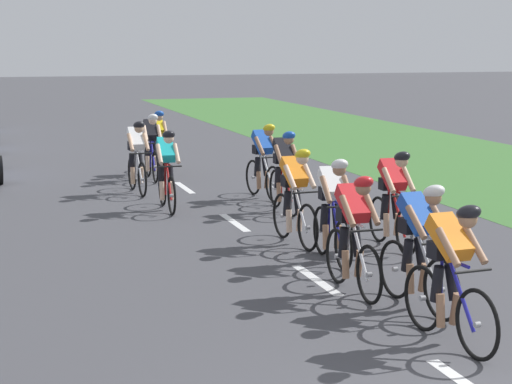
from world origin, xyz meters
The scene contains 14 objects.
grass_verge centered at (7.84, 14.00, 0.00)m, with size 7.00×60.00×0.01m, color #3D7033.
lane_markings_centre centered at (0.00, 5.55, 0.00)m, with size 0.14×17.60×0.01m.
cyclist_lead centered at (0.38, 2.71, 0.79)m, with size 0.44×1.72×1.56m.
cyclist_second centered at (0.66, 3.95, 0.79)m, with size 0.45×1.72×1.56m.
cyclist_third centered at (0.20, 4.80, 0.79)m, with size 0.42×1.72×1.56m.
cyclist_fourth centered at (0.55, 6.36, 0.79)m, with size 0.43×1.72×1.56m.
cyclist_fifth centered at (1.75, 6.89, 0.79)m, with size 0.42×1.72×1.56m.
cyclist_sixth centered at (0.43, 7.61, 0.79)m, with size 0.44×1.72×1.56m.
cyclist_seventh centered at (1.15, 10.24, 0.79)m, with size 0.42×1.72×1.56m.
cyclist_eighth centered at (-0.89, 11.02, 0.79)m, with size 0.42×1.72×1.56m.
cyclist_ninth centered at (-1.09, 13.11, 0.79)m, with size 0.43×1.72×1.56m.
cyclist_tenth centered at (1.22, 11.73, 0.79)m, with size 0.45×1.72×1.56m.
cyclist_eleventh centered at (-0.46, 14.88, 0.79)m, with size 0.42×1.72×1.56m.
cyclist_twelfth centered at (-0.14, 15.80, 0.79)m, with size 0.42×1.72×1.56m.
Camera 1 is at (-4.15, -5.25, 3.10)m, focal length 63.16 mm.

